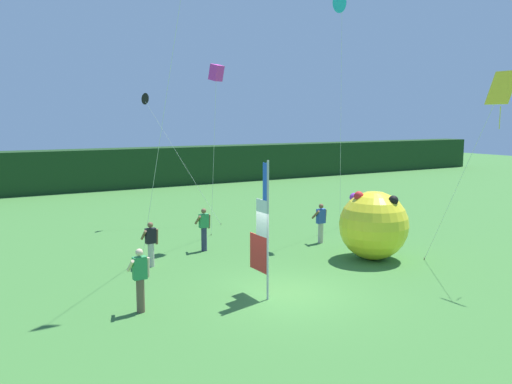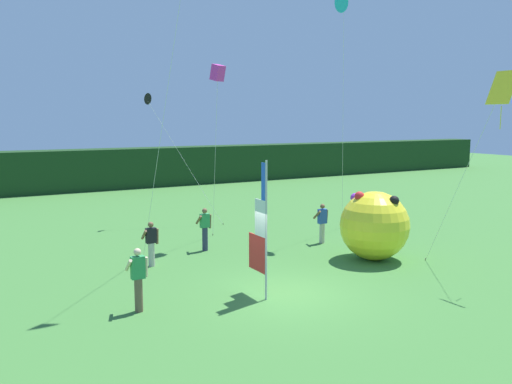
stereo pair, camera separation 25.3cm
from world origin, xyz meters
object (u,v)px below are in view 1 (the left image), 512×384
object	(u,v)px
person_mid_field	(151,243)
kite_magenta_box_4	(216,74)
person_far_left	(321,222)
banner_flag	(262,232)
person_near_banner	(204,228)
person_far_right	(140,278)
kite_yellow_diamond_3	(499,94)
inflatable_balloon	(374,225)
kite_cyan_delta_2	(342,3)
kite_black_delta_1	(144,100)

from	to	relation	value
person_mid_field	kite_magenta_box_4	distance (m)	7.43
person_far_left	person_mid_field	bearing A→B (deg)	179.01
banner_flag	person_near_banner	bearing A→B (deg)	81.84
person_far_right	kite_magenta_box_4	xyz separation A→B (m)	(5.40, 6.24, 6.03)
person_near_banner	person_mid_field	bearing A→B (deg)	-156.52
kite_yellow_diamond_3	kite_magenta_box_4	bearing A→B (deg)	119.02
person_far_left	person_far_right	xyz separation A→B (m)	(-9.09, -4.01, 0.05)
inflatable_balloon	person_near_banner	bearing A→B (deg)	138.64
person_near_banner	kite_cyan_delta_2	xyz separation A→B (m)	(6.31, -0.45, 9.07)
banner_flag	person_far_right	xyz separation A→B (m)	(-3.47, 0.58, -0.99)
kite_black_delta_1	kite_cyan_delta_2	world-z (taller)	kite_cyan_delta_2
person_mid_field	person_near_banner	bearing A→B (deg)	23.48
kite_black_delta_1	kite_cyan_delta_2	distance (m)	10.19
person_near_banner	kite_yellow_diamond_3	size ratio (longest dim) A/B	0.26
banner_flag	kite_magenta_box_4	bearing A→B (deg)	74.18
person_near_banner	kite_magenta_box_4	bearing A→B (deg)	42.06
banner_flag	person_far_left	xyz separation A→B (m)	(5.62, 4.59, -1.04)
person_far_right	banner_flag	bearing A→B (deg)	-9.53
kite_magenta_box_4	person_far_right	bearing A→B (deg)	-130.90
banner_flag	person_near_banner	xyz separation A→B (m)	(0.84, 5.83, -1.02)
banner_flag	kite_magenta_box_4	xyz separation A→B (m)	(1.93, 6.82, 5.03)
banner_flag	kite_cyan_delta_2	world-z (taller)	kite_cyan_delta_2
person_far_left	kite_cyan_delta_2	size ratio (longest dim) A/B	0.16
person_far_right	inflatable_balloon	world-z (taller)	inflatable_balloon
person_far_left	inflatable_balloon	world-z (taller)	inflatable_balloon
person_mid_field	person_far_right	size ratio (longest dim) A/B	0.91
kite_cyan_delta_2	kite_yellow_diamond_3	distance (m)	8.74
person_mid_field	person_far_left	bearing A→B (deg)	-0.99
person_far_right	kite_cyan_delta_2	xyz separation A→B (m)	(10.61, 4.80, 9.04)
kite_magenta_box_4	kite_black_delta_1	bearing A→B (deg)	102.16
banner_flag	person_far_left	bearing A→B (deg)	39.26
person_mid_field	banner_flag	bearing A→B (deg)	-69.94
kite_cyan_delta_2	kite_yellow_diamond_3	xyz separation A→B (m)	(-0.11, -7.74, -4.06)
person_far_left	kite_magenta_box_4	xyz separation A→B (m)	(-3.69, 2.23, 6.08)
inflatable_balloon	kite_magenta_box_4	distance (m)	8.63
person_far_left	person_near_banner	bearing A→B (deg)	165.49
person_mid_field	kite_cyan_delta_2	xyz separation A→B (m)	(8.87, 0.66, 9.12)
person_far_left	kite_magenta_box_4	bearing A→B (deg)	148.85
banner_flag	person_mid_field	distance (m)	5.14
person_near_banner	kite_magenta_box_4	distance (m)	6.23
person_far_left	kite_cyan_delta_2	bearing A→B (deg)	27.31
person_mid_field	person_far_left	xyz separation A→B (m)	(7.34, -0.13, 0.04)
banner_flag	person_near_banner	distance (m)	5.98
person_far_right	kite_yellow_diamond_3	xyz separation A→B (m)	(10.50, -2.95, 4.97)
kite_black_delta_1	kite_magenta_box_4	distance (m)	5.67
person_near_banner	kite_black_delta_1	world-z (taller)	kite_black_delta_1
kite_black_delta_1	inflatable_balloon	bearing A→B (deg)	-65.24
person_near_banner	person_far_left	size ratio (longest dim) A/B	1.02
person_far_right	inflatable_balloon	size ratio (longest dim) A/B	0.68
kite_magenta_box_4	banner_flag	bearing A→B (deg)	-105.82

